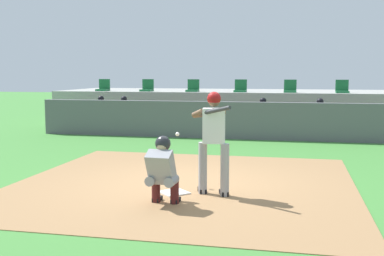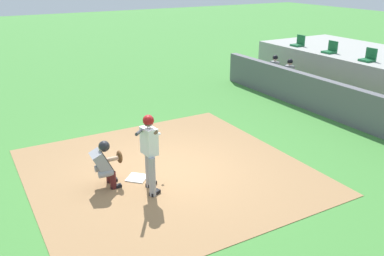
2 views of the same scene
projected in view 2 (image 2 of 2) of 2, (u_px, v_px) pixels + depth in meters
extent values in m
plane|color=#428438|center=(167.00, 171.00, 10.11)|extent=(80.00, 80.00, 0.00)
cube|color=#9E754C|center=(167.00, 171.00, 10.11)|extent=(6.40, 6.40, 0.01)
cube|color=white|center=(137.00, 178.00, 9.73)|extent=(0.62, 0.62, 0.02)
cylinder|color=#99999E|center=(149.00, 169.00, 9.22)|extent=(0.15, 0.15, 0.92)
cylinder|color=#99999E|center=(152.00, 177.00, 8.84)|extent=(0.15, 0.15, 0.92)
cube|color=white|center=(149.00, 141.00, 8.76)|extent=(0.41, 0.28, 0.60)
sphere|color=brown|center=(148.00, 122.00, 8.60)|extent=(0.21, 0.21, 0.21)
sphere|color=maroon|center=(148.00, 120.00, 8.59)|extent=(0.24, 0.24, 0.24)
cylinder|color=brown|center=(143.00, 128.00, 8.90)|extent=(0.26, 0.23, 0.17)
cylinder|color=brown|center=(150.00, 130.00, 8.78)|extent=(0.57, 0.12, 0.18)
cylinder|color=#333338|center=(140.00, 131.00, 8.59)|extent=(0.74, 0.52, 0.24)
cube|color=black|center=(151.00, 184.00, 9.41)|extent=(0.21, 0.29, 0.09)
cube|color=black|center=(155.00, 193.00, 9.04)|extent=(0.21, 0.29, 0.09)
cylinder|color=gray|center=(102.00, 168.00, 9.36)|extent=(0.18, 0.33, 0.16)
cylinder|color=#4C1919|center=(109.00, 174.00, 9.49)|extent=(0.14, 0.14, 0.42)
cube|color=black|center=(112.00, 180.00, 9.58)|extent=(0.12, 0.25, 0.08)
cylinder|color=gray|center=(106.00, 173.00, 9.09)|extent=(0.18, 0.33, 0.16)
cylinder|color=#4C1919|center=(113.00, 180.00, 9.23)|extent=(0.14, 0.14, 0.42)
cube|color=black|center=(116.00, 186.00, 9.31)|extent=(0.12, 0.25, 0.08)
cube|color=gray|center=(101.00, 162.00, 9.12)|extent=(0.42, 0.46, 0.57)
cube|color=#2D2D33|center=(106.00, 161.00, 9.17)|extent=(0.39, 0.27, 0.45)
sphere|color=tan|center=(103.00, 147.00, 9.03)|extent=(0.21, 0.21, 0.21)
sphere|color=#232328|center=(104.00, 146.00, 9.03)|extent=(0.25, 0.25, 0.25)
cylinder|color=tan|center=(110.00, 159.00, 9.25)|extent=(0.12, 0.45, 0.10)
ellipsoid|color=brown|center=(119.00, 157.00, 9.38)|extent=(0.29, 0.14, 0.30)
sphere|color=white|center=(159.00, 134.00, 9.77)|extent=(0.07, 0.07, 0.07)
cube|color=#59595E|center=(353.00, 107.00, 12.90)|extent=(13.00, 0.30, 1.20)
cube|color=olive|center=(372.00, 113.00, 13.50)|extent=(11.80, 0.44, 0.45)
cylinder|color=#939399|center=(268.00, 74.00, 17.34)|extent=(0.15, 0.40, 0.15)
cylinder|color=#939399|center=(264.00, 81.00, 17.35)|extent=(0.13, 0.13, 0.45)
cube|color=maroon|center=(263.00, 85.00, 17.39)|extent=(0.11, 0.24, 0.08)
cylinder|color=#939399|center=(272.00, 75.00, 17.13)|extent=(0.15, 0.40, 0.15)
cylinder|color=#939399|center=(268.00, 82.00, 17.13)|extent=(0.13, 0.13, 0.45)
cube|color=maroon|center=(267.00, 87.00, 17.18)|extent=(0.11, 0.24, 0.08)
cube|color=gray|center=(274.00, 68.00, 17.24)|extent=(0.36, 0.22, 0.54)
sphere|color=beige|center=(275.00, 59.00, 17.10)|extent=(0.20, 0.20, 0.20)
sphere|color=black|center=(275.00, 58.00, 17.09)|extent=(0.22, 0.22, 0.22)
cylinder|color=beige|center=(269.00, 70.00, 17.38)|extent=(0.09, 0.41, 0.22)
cylinder|color=beige|center=(275.00, 72.00, 17.05)|extent=(0.09, 0.41, 0.22)
cylinder|color=#939399|center=(282.00, 79.00, 16.62)|extent=(0.15, 0.40, 0.15)
cylinder|color=#939399|center=(278.00, 86.00, 16.62)|extent=(0.13, 0.13, 0.45)
cube|color=maroon|center=(277.00, 90.00, 16.67)|extent=(0.11, 0.24, 0.08)
cylinder|color=#939399|center=(287.00, 80.00, 16.41)|extent=(0.15, 0.40, 0.15)
cylinder|color=#939399|center=(282.00, 87.00, 16.41)|extent=(0.13, 0.13, 0.45)
cube|color=maroon|center=(281.00, 92.00, 16.46)|extent=(0.11, 0.24, 0.08)
cube|color=gray|center=(289.00, 72.00, 16.52)|extent=(0.36, 0.22, 0.54)
sphere|color=tan|center=(290.00, 63.00, 16.38)|extent=(0.20, 0.20, 0.20)
sphere|color=black|center=(290.00, 62.00, 16.36)|extent=(0.22, 0.22, 0.22)
cylinder|color=tan|center=(283.00, 74.00, 16.65)|extent=(0.09, 0.41, 0.22)
cylinder|color=tan|center=(290.00, 76.00, 16.33)|extent=(0.09, 0.41, 0.22)
cube|color=maroon|center=(384.00, 129.00, 12.64)|extent=(0.11, 0.24, 0.08)
cube|color=#196033|center=(297.00, 45.00, 18.40)|extent=(0.46, 0.46, 0.08)
cube|color=#196033|center=(301.00, 40.00, 18.41)|extent=(0.46, 0.06, 0.40)
cube|color=#196033|center=(329.00, 52.00, 16.90)|extent=(0.46, 0.46, 0.08)
cube|color=#196033|center=(333.00, 46.00, 16.91)|extent=(0.46, 0.06, 0.40)
cube|color=#196033|center=(367.00, 60.00, 15.40)|extent=(0.46, 0.46, 0.08)
cube|color=#196033|center=(371.00, 53.00, 15.40)|extent=(0.46, 0.06, 0.40)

